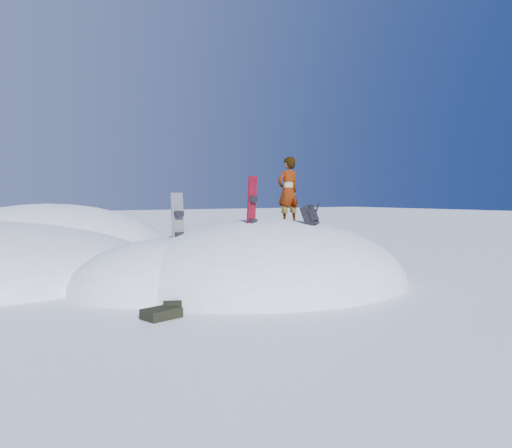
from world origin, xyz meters
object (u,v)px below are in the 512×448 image
snowboard_red (252,213)px  person (288,191)px  backpack (310,216)px  snowboard_dark (178,227)px

snowboard_red → person: bearing=4.5°
snowboard_red → backpack: size_ratio=3.09×
snowboard_dark → backpack: size_ratio=2.80×
person → snowboard_red: bearing=27.6°
snowboard_red → snowboard_dark: snowboard_red is taller
backpack → person: size_ratio=0.31×
snowboard_red → backpack: bearing=-49.6°
snowboard_red → person: (1.75, 1.02, 0.51)m
snowboard_red → snowboard_dark: bearing=127.9°
snowboard_red → snowboard_dark: (-1.44, 0.72, -0.29)m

